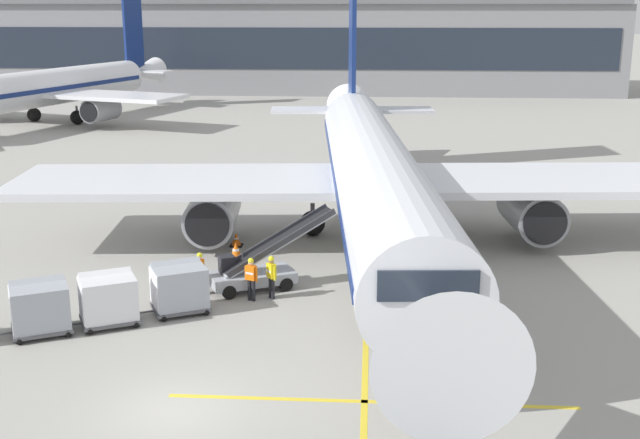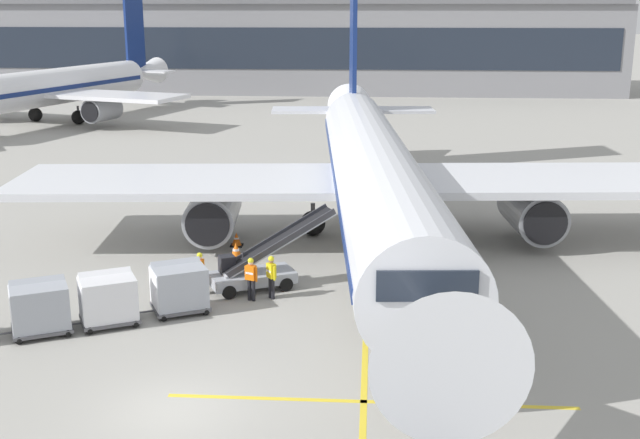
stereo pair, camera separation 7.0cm
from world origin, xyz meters
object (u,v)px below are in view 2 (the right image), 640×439
belt_loader (258,267)px  safety_cone_wingtip (236,251)px  parked_airplane (373,171)px  baggage_cart_second (108,298)px  baggage_cart_lead (179,286)px  ground_crew_by_loader (201,280)px  safety_cone_engine_keepout (236,265)px  ground_crew_wingwalker (271,274)px  distant_airplane (49,88)px  ground_crew_by_carts (200,270)px  ground_crew_marshaller (251,276)px  safety_cone_nose_mark (236,239)px  baggage_cart_third (40,306)px

belt_loader → safety_cone_wingtip: size_ratio=6.59×
parked_airplane → baggage_cart_second: (-9.43, -11.32, -2.47)m
baggage_cart_lead → parked_airplane: bearing=54.3°
belt_loader → ground_crew_by_loader: (-1.90, -2.01, 0.11)m
baggage_cart_lead → safety_cone_engine_keepout: size_ratio=4.48×
ground_crew_wingwalker → distant_airplane: size_ratio=0.05×
baggage_cart_lead → distant_airplane: 53.15m
ground_crew_by_loader → ground_crew_wingwalker: same height
safety_cone_wingtip → distant_airplane: (-24.89, 40.98, 3.02)m
belt_loader → safety_cone_engine_keepout: (-1.25, 2.05, -0.59)m
ground_crew_by_carts → safety_cone_wingtip: (0.65, 4.57, -0.61)m
belt_loader → distant_airplane: 51.96m
belt_loader → ground_crew_marshaller: (-0.05, -1.43, 0.11)m
ground_crew_marshaller → ground_crew_wingwalker: (0.76, 0.29, 0.00)m
distant_airplane → baggage_cart_second: bearing=-66.2°
ground_crew_marshaller → safety_cone_engine_keepout: (-1.20, 3.48, -0.70)m
ground_crew_marshaller → safety_cone_nose_mark: ground_crew_marshaller is taller
baggage_cart_lead → baggage_cart_third: same height
distant_airplane → ground_crew_by_loader: bearing=-62.3°
baggage_cart_second → ground_crew_by_loader: bearing=35.6°
ground_crew_by_carts → ground_crew_wingwalker: (2.87, -0.27, 0.00)m
ground_crew_by_loader → parked_airplane: bearing=54.9°
safety_cone_engine_keepout → baggage_cart_second: bearing=-120.2°
ground_crew_by_loader → safety_cone_wingtip: bearing=86.2°
ground_crew_by_carts → ground_crew_by_loader: bearing=-76.6°
baggage_cart_second → distant_airplane: size_ratio=0.08×
ground_crew_by_carts → safety_cone_engine_keepout: (0.92, 2.93, -0.70)m
baggage_cart_lead → ground_crew_marshaller: size_ratio=1.60×
safety_cone_nose_mark → distant_airplane: 46.10m
baggage_cart_third → ground_crew_wingwalker: size_ratio=1.60×
baggage_cart_third → safety_cone_wingtip: 10.37m
ground_crew_by_carts → safety_cone_engine_keepout: 3.14m
parked_airplane → ground_crew_marshaller: size_ratio=25.53×
safety_cone_engine_keepout → distant_airplane: 49.59m
safety_cone_engine_keepout → distant_airplane: size_ratio=0.02×
belt_loader → baggage_cart_third: bearing=-143.6°
ground_crew_wingwalker → safety_cone_engine_keepout: 3.81m
baggage_cart_lead → safety_cone_wingtip: bearing=80.8°
ground_crew_marshaller → ground_crew_wingwalker: 0.81m
ground_crew_wingwalker → belt_loader: bearing=121.7°
belt_loader → ground_crew_by_carts: (-2.17, -0.87, 0.11)m
ground_crew_by_carts → safety_cone_engine_keepout: size_ratio=2.81×
baggage_cart_lead → ground_crew_by_loader: 1.01m
parked_airplane → ground_crew_marshaller: 10.11m
parked_airplane → ground_crew_marshaller: parked_airplane is taller
ground_crew_wingwalker → safety_cone_wingtip: ground_crew_wingwalker is taller
parked_airplane → belt_loader: bearing=-122.5°
baggage_cart_second → safety_cone_nose_mark: 10.36m
safety_cone_wingtip → safety_cone_nose_mark: (-0.34, 2.08, -0.07)m
ground_crew_by_carts → ground_crew_marshaller: (2.12, -0.56, 0.00)m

